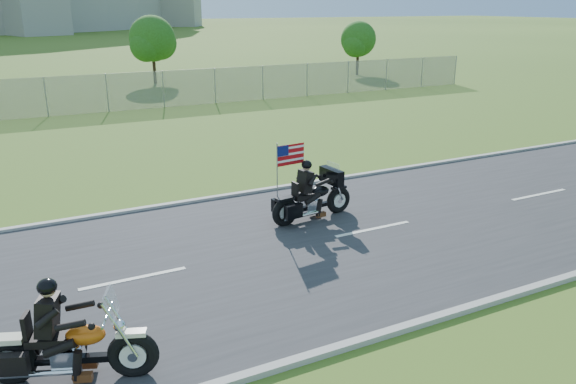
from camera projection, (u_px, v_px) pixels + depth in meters
name	position (u px, v px, depth m)	size (l,w,h in m)	color
ground	(224.00, 261.00, 12.50)	(420.00, 420.00, 0.00)	#39531A
road	(224.00, 261.00, 12.49)	(120.00, 8.00, 0.04)	#28282B
curb_north	(174.00, 204.00, 15.91)	(120.00, 0.18, 0.12)	#9E9B93
curb_south	(313.00, 356.00, 9.05)	(120.00, 0.18, 0.12)	#9E9B93
tree_fence_near	(153.00, 41.00, 39.56)	(3.52, 3.28, 4.75)	#382316
tree_fence_far	(358.00, 41.00, 44.79)	(3.08, 2.87, 4.20)	#382316
motorcycle_lead	(68.00, 349.00, 8.38)	(2.48, 1.24, 1.74)	black
motorcycle_follow	(312.00, 199.00, 14.74)	(2.49, 0.88, 2.08)	black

